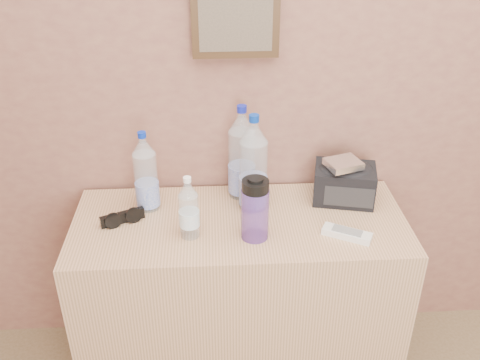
% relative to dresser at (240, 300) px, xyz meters
% --- Properties ---
extents(picture_frame, '(0.30, 0.03, 0.25)m').
position_rel_dresser_xyz_m(picture_frame, '(0.00, 0.25, 1.02)').
color(picture_frame, '#382311').
rests_on(picture_frame, room_shell).
extents(dresser, '(1.20, 0.50, 0.75)m').
position_rel_dresser_xyz_m(dresser, '(0.00, 0.00, 0.00)').
color(dresser, '#A37A55').
rests_on(dresser, ground).
extents(pet_large_a, '(0.08, 0.08, 0.31)m').
position_rel_dresser_xyz_m(pet_large_a, '(-0.33, 0.11, 0.51)').
color(pet_large_a, silver).
rests_on(pet_large_a, dresser).
extents(pet_large_b, '(0.10, 0.10, 0.37)m').
position_rel_dresser_xyz_m(pet_large_b, '(0.05, 0.09, 0.54)').
color(pet_large_b, silver).
rests_on(pet_large_b, dresser).
extents(pet_large_c, '(0.10, 0.10, 0.37)m').
position_rel_dresser_xyz_m(pet_large_c, '(0.02, 0.18, 0.54)').
color(pet_large_c, white).
rests_on(pet_large_c, dresser).
extents(pet_small, '(0.07, 0.07, 0.23)m').
position_rel_dresser_xyz_m(pet_small, '(-0.18, -0.08, 0.48)').
color(pet_small, white).
rests_on(pet_small, dresser).
extents(nalgene_bottle, '(0.09, 0.09, 0.23)m').
position_rel_dresser_xyz_m(nalgene_bottle, '(0.05, -0.10, 0.49)').
color(nalgene_bottle, '#643BA6').
rests_on(nalgene_bottle, dresser).
extents(sunglasses, '(0.17, 0.12, 0.04)m').
position_rel_dresser_xyz_m(sunglasses, '(-0.42, 0.01, 0.40)').
color(sunglasses, black).
rests_on(sunglasses, dresser).
extents(ac_remote, '(0.17, 0.13, 0.02)m').
position_rel_dresser_xyz_m(ac_remote, '(0.36, -0.12, 0.39)').
color(ac_remote, silver).
rests_on(ac_remote, dresser).
extents(toiletry_bag, '(0.25, 0.21, 0.15)m').
position_rel_dresser_xyz_m(toiletry_bag, '(0.40, 0.13, 0.45)').
color(toiletry_bag, black).
rests_on(toiletry_bag, dresser).
extents(foil_packet, '(0.14, 0.13, 0.02)m').
position_rel_dresser_xyz_m(foil_packet, '(0.38, 0.10, 0.54)').
color(foil_packet, white).
rests_on(foil_packet, toiletry_bag).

